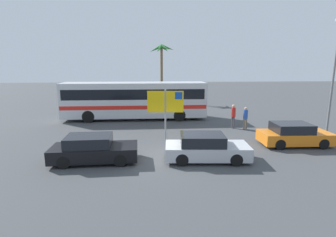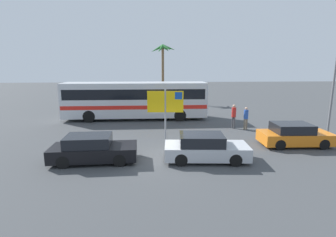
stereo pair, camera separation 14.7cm
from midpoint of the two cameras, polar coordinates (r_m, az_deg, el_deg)
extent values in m
plane|color=#424447|center=(13.70, 1.14, -8.27)|extent=(120.00, 120.00, 0.00)
cube|color=silver|center=(22.88, -7.40, 4.13)|extent=(12.11, 2.59, 2.90)
cube|color=black|center=(22.82, -7.44, 5.51)|extent=(11.62, 2.61, 0.84)
cube|color=red|center=(22.96, -7.37, 2.88)|extent=(11.99, 2.61, 0.32)
cylinder|color=black|center=(24.32, 1.69, 1.74)|extent=(1.00, 0.28, 1.00)
cylinder|color=black|center=(22.03, 2.31, 0.71)|extent=(1.00, 0.28, 1.00)
cylinder|color=black|center=(24.70, -15.91, 1.45)|extent=(1.00, 0.28, 1.00)
cylinder|color=black|center=(22.46, -17.08, 0.41)|extent=(1.00, 0.28, 1.00)
cylinder|color=gray|center=(16.11, -0.82, 0.66)|extent=(0.11, 0.11, 3.20)
cube|color=yellow|center=(15.97, -0.83, 3.66)|extent=(2.20, 0.21, 1.30)
cube|color=#1447A8|center=(15.94, 2.05, 4.98)|extent=(0.44, 0.10, 0.44)
cube|color=black|center=(13.36, -15.91, -7.05)|extent=(4.15, 1.84, 0.64)
cube|color=black|center=(13.23, -17.10, -4.66)|extent=(2.18, 1.64, 0.52)
cylinder|color=black|center=(13.99, -10.16, -6.72)|extent=(0.60, 0.18, 0.60)
cylinder|color=black|center=(12.52, -10.66, -8.96)|extent=(0.60, 0.18, 0.60)
cylinder|color=black|center=(14.41, -20.36, -6.74)|extent=(0.60, 0.18, 0.60)
cylinder|color=black|center=(12.98, -22.04, -8.88)|extent=(0.60, 0.18, 0.60)
cube|color=orange|center=(17.10, 25.59, -3.68)|extent=(4.05, 1.91, 0.64)
cube|color=black|center=(16.86, 25.04, -1.80)|extent=(2.13, 1.70, 0.52)
cylinder|color=black|center=(18.43, 27.79, -3.44)|extent=(0.61, 0.18, 0.60)
cylinder|color=black|center=(17.10, 30.48, -4.80)|extent=(0.61, 0.18, 0.60)
cylinder|color=black|center=(17.33, 20.66, -3.72)|extent=(0.61, 0.18, 0.60)
cylinder|color=black|center=(15.90, 22.92, -5.24)|extent=(0.61, 0.18, 0.60)
cube|color=#B7BABF|center=(13.19, 8.13, -6.94)|extent=(4.20, 2.05, 0.64)
cube|color=black|center=(12.99, 7.13, -4.53)|extent=(2.24, 1.76, 0.52)
cylinder|color=black|center=(14.22, 12.76, -6.53)|extent=(0.61, 0.21, 0.60)
cylinder|color=black|center=(12.76, 14.29, -8.73)|extent=(0.61, 0.21, 0.60)
cylinder|color=black|center=(13.89, 2.45, -6.68)|extent=(0.61, 0.21, 0.60)
cylinder|color=black|center=(12.39, 2.74, -8.98)|extent=(0.61, 0.21, 0.60)
cylinder|color=#4C4C51|center=(20.18, 13.53, -0.81)|extent=(0.13, 0.13, 0.87)
cylinder|color=#4C4C51|center=(20.05, 13.88, -0.91)|extent=(0.13, 0.13, 0.87)
cylinder|color=red|center=(19.96, 13.81, 1.32)|extent=(0.32, 0.32, 0.69)
sphere|color=tan|center=(19.89, 13.88, 2.62)|extent=(0.23, 0.23, 0.23)
cylinder|color=#706656|center=(20.00, 15.96, -1.15)|extent=(0.13, 0.13, 0.80)
cylinder|color=#706656|center=(20.10, 16.39, -1.11)|extent=(0.13, 0.13, 0.80)
cylinder|color=#2851B2|center=(19.91, 16.29, 0.89)|extent=(0.32, 0.32, 0.63)
sphere|color=tan|center=(19.84, 16.36, 2.09)|extent=(0.22, 0.22, 0.22)
cylinder|color=slate|center=(20.56, 32.02, 7.09)|extent=(0.14, 0.14, 7.33)
cylinder|color=brown|center=(33.69, -1.52, 9.39)|extent=(0.32, 0.32, 6.74)
cone|color=#2D7533|center=(33.85, -0.21, 15.07)|extent=(1.71, 0.62, 0.87)
cone|color=#2D7533|center=(34.36, -0.86, 14.91)|extent=(1.31, 1.62, 0.98)
cone|color=#2D7533|center=(34.41, -2.05, 14.87)|extent=(0.98, 1.71, 1.02)
cone|color=#2D7533|center=(33.79, -2.82, 14.84)|extent=(1.69, 0.65, 1.10)
cone|color=#2D7533|center=(33.05, -2.01, 14.87)|extent=(1.06, 1.67, 1.15)
cone|color=#2D7533|center=(33.13, -0.70, 15.08)|extent=(1.33, 1.62, 0.94)
camera|label=1|loc=(0.07, -90.25, -0.05)|focal=28.07mm
camera|label=2|loc=(0.07, 89.75, 0.05)|focal=28.07mm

